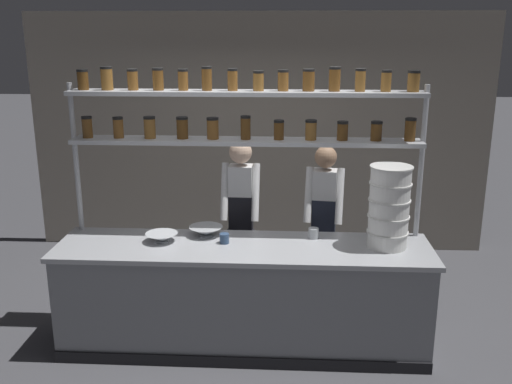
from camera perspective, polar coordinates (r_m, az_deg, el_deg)
ground_plane at (r=5.16m, az=-1.23°, el=-14.96°), size 40.00×40.00×0.00m
back_wall at (r=6.96m, az=0.25°, el=5.81°), size 5.53×0.12×2.86m
prep_counter at (r=4.94m, az=-1.26°, el=-10.38°), size 3.13×0.76×0.92m
spice_shelf_unit at (r=4.82m, az=-1.10°, el=7.21°), size 3.01×0.28×2.36m
chef_left at (r=5.41m, az=-1.52°, el=-2.24°), size 0.37×0.30×1.67m
chef_center at (r=5.46m, az=6.78°, el=-2.57°), size 0.39×0.31×1.62m
container_stack at (r=4.74m, az=13.16°, el=-1.47°), size 0.34×0.34×0.68m
prep_bowl_near_left at (r=4.89m, az=-9.41°, el=-4.51°), size 0.27×0.27×0.08m
prep_bowl_center_front at (r=4.99m, az=-5.02°, el=-3.92°), size 0.29×0.29×0.08m
serving_cup_front at (r=4.80m, az=-3.18°, el=-4.66°), size 0.08×0.08×0.08m
serving_cup_by_board at (r=4.93m, az=5.77°, el=-4.12°), size 0.09×0.09×0.09m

